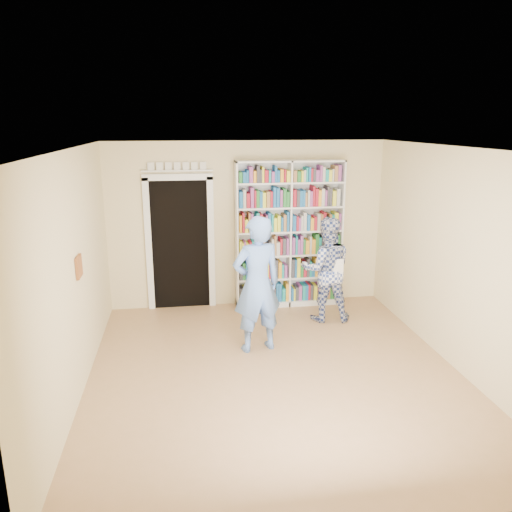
% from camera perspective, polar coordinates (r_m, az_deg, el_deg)
% --- Properties ---
extents(floor, '(5.00, 5.00, 0.00)m').
position_cam_1_polar(floor, '(6.29, 2.18, -13.20)').
color(floor, '#A57C50').
rests_on(floor, ground).
extents(ceiling, '(5.00, 5.00, 0.00)m').
position_cam_1_polar(ceiling, '(5.55, 2.47, 12.18)').
color(ceiling, white).
rests_on(ceiling, wall_back).
extents(wall_back, '(4.50, 0.00, 4.50)m').
position_cam_1_polar(wall_back, '(8.17, -0.99, 3.57)').
color(wall_back, beige).
rests_on(wall_back, floor).
extents(wall_left, '(0.00, 5.00, 5.00)m').
position_cam_1_polar(wall_left, '(5.80, -20.09, -2.18)').
color(wall_left, beige).
rests_on(wall_left, floor).
extents(wall_right, '(0.00, 5.00, 5.00)m').
position_cam_1_polar(wall_right, '(6.57, 21.96, -0.40)').
color(wall_right, beige).
rests_on(wall_right, floor).
extents(bookshelf, '(1.75, 0.33, 2.40)m').
position_cam_1_polar(bookshelf, '(8.16, 3.78, 2.54)').
color(bookshelf, white).
rests_on(bookshelf, floor).
extents(doorway, '(1.10, 0.08, 2.43)m').
position_cam_1_polar(doorway, '(8.12, -8.69, 2.09)').
color(doorway, black).
rests_on(doorway, floor).
extents(wall_art, '(0.03, 0.25, 0.25)m').
position_cam_1_polar(wall_art, '(5.97, -19.59, -1.16)').
color(wall_art, brown).
rests_on(wall_art, wall_left).
extents(man_blue, '(0.75, 0.58, 1.83)m').
position_cam_1_polar(man_blue, '(6.54, 0.12, -3.29)').
color(man_blue, '#628BDA').
rests_on(man_blue, floor).
extents(man_plaid, '(0.86, 0.71, 1.61)m').
position_cam_1_polar(man_plaid, '(7.67, 8.03, -1.54)').
color(man_plaid, navy).
rests_on(man_plaid, floor).
extents(paper_sheet, '(0.19, 0.03, 0.27)m').
position_cam_1_polar(paper_sheet, '(7.46, 9.25, -1.34)').
color(paper_sheet, white).
rests_on(paper_sheet, man_plaid).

